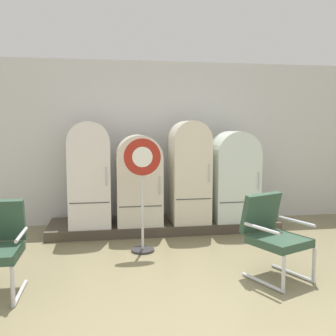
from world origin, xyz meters
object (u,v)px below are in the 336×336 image
refrigerator_0 (90,171)px  sign_stand (142,194)px  refrigerator_2 (189,168)px  armchair_right (273,232)px  refrigerator_1 (139,177)px  refrigerator_3 (234,174)px

refrigerator_0 → sign_stand: refrigerator_0 is taller
refrigerator_2 → armchair_right: bearing=-76.5°
refrigerator_0 → armchair_right: size_ratio=1.73×
refrigerator_1 → refrigerator_2: bearing=-0.8°
refrigerator_2 → refrigerator_3: refrigerator_2 is taller
refrigerator_1 → sign_stand: (-0.03, -0.97, -0.10)m
refrigerator_3 → refrigerator_0: bearing=179.8°
armchair_right → sign_stand: (-1.36, 1.13, 0.27)m
refrigerator_1 → refrigerator_2: refrigerator_2 is taller
refrigerator_0 → refrigerator_1: 0.77m
refrigerator_2 → refrigerator_3: (0.75, 0.01, -0.10)m
refrigerator_3 → refrigerator_1: bearing=179.8°
armchair_right → refrigerator_0: bearing=134.8°
refrigerator_1 → refrigerator_3: (1.58, -0.00, 0.03)m
refrigerator_0 → refrigerator_2: refrigerator_2 is taller
refrigerator_0 → sign_stand: 1.24m
refrigerator_3 → sign_stand: bearing=-149.0°
refrigerator_1 → refrigerator_2: size_ratio=0.86×
refrigerator_3 → armchair_right: size_ratio=1.57×
refrigerator_2 → refrigerator_3: size_ratio=1.12×
armchair_right → sign_stand: sign_stand is taller
refrigerator_0 → refrigerator_1: refrigerator_0 is taller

